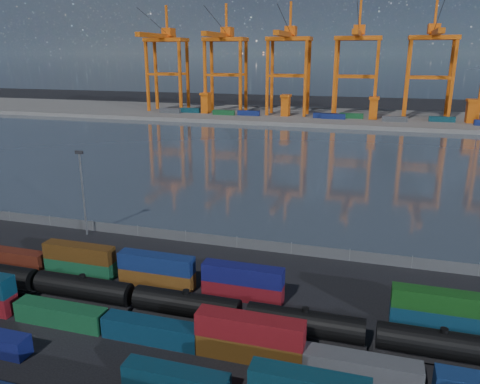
# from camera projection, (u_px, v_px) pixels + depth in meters

# --- Properties ---
(ground) EXTENTS (700.00, 700.00, 0.00)m
(ground) POSITION_uv_depth(u_px,v_px,m) (173.00, 332.00, 59.24)
(ground) COLOR black
(ground) RESTS_ON ground
(harbor_water) EXTENTS (700.00, 700.00, 0.00)m
(harbor_water) POSITION_uv_depth(u_px,v_px,m) (304.00, 159.00, 155.77)
(harbor_water) COLOR #313B46
(harbor_water) RESTS_ON ground
(far_quay) EXTENTS (700.00, 70.00, 2.00)m
(far_quay) POSITION_uv_depth(u_px,v_px,m) (335.00, 117.00, 252.01)
(far_quay) COLOR #514F4C
(far_quay) RESTS_ON ground
(container_row_south) EXTENTS (140.05, 2.34, 5.00)m
(container_row_south) POSITION_uv_depth(u_px,v_px,m) (45.00, 346.00, 52.86)
(container_row_south) COLOR #37393C
(container_row_south) RESTS_ON ground
(container_row_mid) EXTENTS (141.00, 2.55, 5.43)m
(container_row_mid) POSITION_uv_depth(u_px,v_px,m) (119.00, 321.00, 58.18)
(container_row_mid) COLOR #383C3D
(container_row_mid) RESTS_ON ground
(container_row_north) EXTENTS (140.83, 2.39, 5.10)m
(container_row_north) POSITION_uv_depth(u_px,v_px,m) (201.00, 279.00, 68.58)
(container_row_north) COLOR #0F234B
(container_row_north) RESTS_ON ground
(tanker_string) EXTENTS (138.83, 3.19, 4.56)m
(tanker_string) POSITION_uv_depth(u_px,v_px,m) (187.00, 306.00, 60.99)
(tanker_string) COLOR black
(tanker_string) RESTS_ON ground
(waterfront_fence) EXTENTS (160.12, 0.12, 2.20)m
(waterfront_fence) POSITION_uv_depth(u_px,v_px,m) (237.00, 243.00, 84.70)
(waterfront_fence) COLOR #595B5E
(waterfront_fence) RESTS_ON ground
(yard_light_mast) EXTENTS (1.60, 0.40, 16.60)m
(yard_light_mast) POSITION_uv_depth(u_px,v_px,m) (83.00, 189.00, 88.66)
(yard_light_mast) COLOR slate
(yard_light_mast) RESTS_ON ground
(gantry_cranes) EXTENTS (197.90, 43.97, 59.55)m
(gantry_cranes) POSITION_uv_depth(u_px,v_px,m) (322.00, 48.00, 237.90)
(gantry_cranes) COLOR #D7590F
(gantry_cranes) RESTS_ON ground
(quay_containers) EXTENTS (172.58, 10.99, 2.60)m
(quay_containers) POSITION_uv_depth(u_px,v_px,m) (310.00, 115.00, 240.98)
(quay_containers) COLOR navy
(quay_containers) RESTS_ON far_quay
(straddle_carriers) EXTENTS (140.00, 7.00, 11.10)m
(straddle_carriers) POSITION_uv_depth(u_px,v_px,m) (329.00, 106.00, 241.56)
(straddle_carriers) COLOR #D7590F
(straddle_carriers) RESTS_ON far_quay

